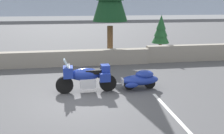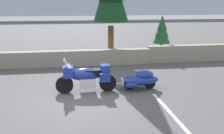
# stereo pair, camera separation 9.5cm
# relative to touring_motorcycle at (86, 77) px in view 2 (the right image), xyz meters

# --- Properties ---
(ground_plane) EXTENTS (80.00, 80.00, 0.00)m
(ground_plane) POSITION_rel_touring_motorcycle_xyz_m (-0.27, -0.91, -0.62)
(ground_plane) COLOR #4C4C4F
(stone_guard_wall) EXTENTS (24.00, 0.56, 0.94)m
(stone_guard_wall) POSITION_rel_touring_motorcycle_xyz_m (-0.57, 4.45, -0.17)
(stone_guard_wall) COLOR gray
(stone_guard_wall) RESTS_ON ground
(touring_motorcycle) EXTENTS (2.31, 0.77, 1.33)m
(touring_motorcycle) POSITION_rel_touring_motorcycle_xyz_m (0.00, 0.00, 0.00)
(touring_motorcycle) COLOR black
(touring_motorcycle) RESTS_ON ground
(car_shaped_trailer) EXTENTS (2.21, 0.79, 0.76)m
(car_shaped_trailer) POSITION_rel_touring_motorcycle_xyz_m (2.12, 0.03, -0.21)
(car_shaped_trailer) COLOR black
(car_shaped_trailer) RESTS_ON ground
(pine_tree_secondary) EXTENTS (1.09, 1.09, 2.58)m
(pine_tree_secondary) POSITION_rel_touring_motorcycle_xyz_m (5.08, 6.14, 0.99)
(pine_tree_secondary) COLOR brown
(pine_tree_secondary) RESTS_ON ground
(parking_stripe_marker) EXTENTS (0.12, 3.60, 0.01)m
(parking_stripe_marker) POSITION_rel_touring_motorcycle_xyz_m (2.49, -2.41, -0.62)
(parking_stripe_marker) COLOR silver
(parking_stripe_marker) RESTS_ON ground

